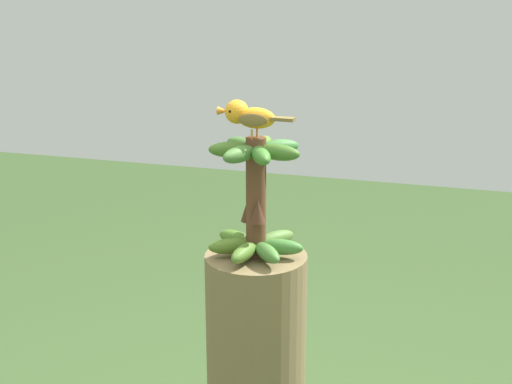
# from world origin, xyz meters

# --- Properties ---
(banana_bunch) EXTENTS (0.24, 0.24, 0.30)m
(banana_bunch) POSITION_xyz_m (-0.00, 0.00, 1.07)
(banana_bunch) COLOR brown
(banana_bunch) RESTS_ON banana_tree
(perched_bird) EXTENTS (0.06, 0.19, 0.09)m
(perched_bird) POSITION_xyz_m (-0.00, 0.02, 1.27)
(perched_bird) COLOR #C68933
(perched_bird) RESTS_ON banana_bunch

